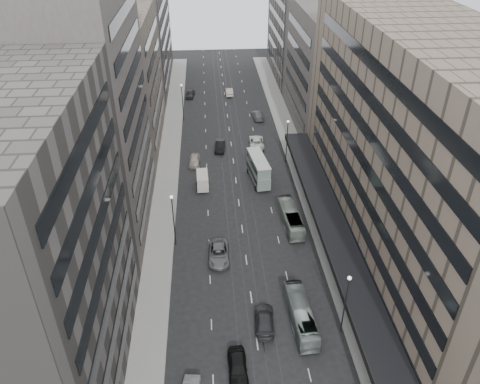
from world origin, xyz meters
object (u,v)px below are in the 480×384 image
object	(u,v)px
bus_far	(290,217)
sedan_0	(238,367)
bus_near	(301,314)
panel_van	(202,180)
double_decker	(258,169)
sedan_2	(219,253)

from	to	relation	value
bus_far	sedan_0	world-z (taller)	bus_far
bus_near	panel_van	distance (m)	32.40
double_decker	sedan_0	distance (m)	38.63
bus_near	double_decker	distance (m)	32.01
bus_near	bus_far	distance (m)	19.05
bus_near	sedan_2	xyz separation A→B (m)	(-8.97, 12.12, -0.50)
panel_van	sedan_2	distance (m)	18.46
sedan_2	bus_near	bearing A→B (deg)	-52.07
double_decker	panel_van	world-z (taller)	double_decker
panel_van	bus_far	bearing A→B (deg)	-43.44
sedan_0	sedan_2	xyz separation A→B (m)	(-1.28, 18.26, -0.02)
bus_far	double_decker	world-z (taller)	double_decker
double_decker	sedan_0	world-z (taller)	double_decker
bus_near	bus_far	world-z (taller)	bus_near
bus_near	panel_van	bearing A→B (deg)	-72.61
bus_near	double_decker	bearing A→B (deg)	-89.93
bus_far	sedan_2	bearing A→B (deg)	28.23
double_decker	bus_near	bearing A→B (deg)	-95.25
panel_van	double_decker	bearing A→B (deg)	6.94
bus_far	panel_van	xyz separation A→B (m)	(-13.01, 11.51, 0.14)
panel_van	sedan_0	xyz separation A→B (m)	(3.35, -36.59, -0.62)
bus_far	panel_van	distance (m)	17.37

